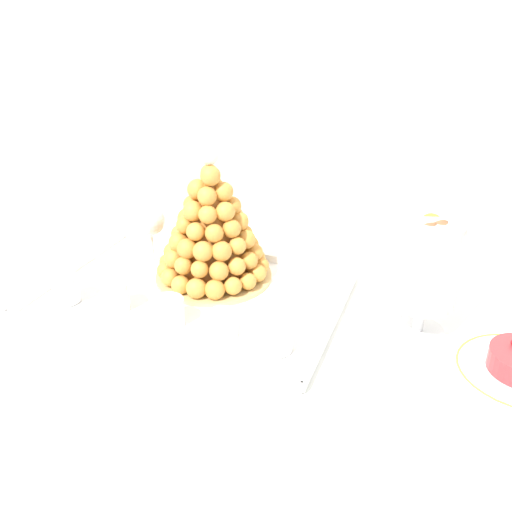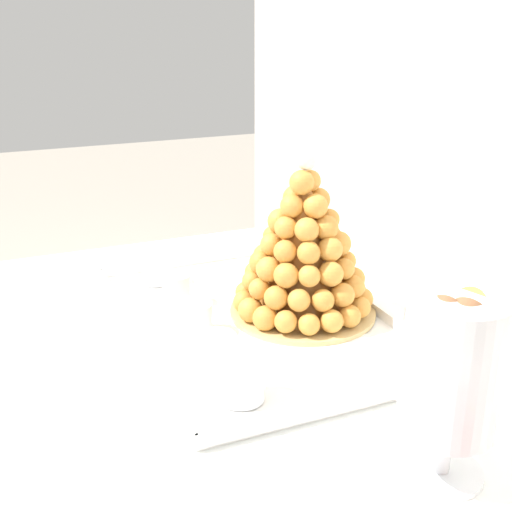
{
  "view_description": "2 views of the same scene",
  "coord_description": "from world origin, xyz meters",
  "px_view_note": "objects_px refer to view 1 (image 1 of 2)",
  "views": [
    {
      "loc": [
        0.28,
        -0.82,
        1.38
      ],
      "look_at": [
        -0.03,
        -0.01,
        0.95
      ],
      "focal_mm": 38.84,
      "sensor_mm": 36.0,
      "label": 1
    },
    {
      "loc": [
        0.76,
        -0.35,
        1.3
      ],
      "look_at": [
        0.04,
        -0.04,
        1.01
      ],
      "focal_mm": 47.31,
      "sensor_mm": 36.0,
      "label": 2
    }
  ],
  "objects_px": {
    "serving_tray": "(193,296)",
    "dessert_cup_left": "(66,290)",
    "dessert_cup_mid_left": "(115,298)",
    "wine_glass": "(150,222)",
    "dessert_cup_mid_right": "(223,325)",
    "dessert_cup_centre": "(168,313)",
    "dessert_cup_right": "(275,335)",
    "macaron_goblet": "(427,265)",
    "croquembouche": "(212,230)"
  },
  "relations": [
    {
      "from": "serving_tray",
      "to": "dessert_cup_left",
      "type": "relative_size",
      "value": 11.16
    },
    {
      "from": "dessert_cup_left",
      "to": "dessert_cup_mid_left",
      "type": "relative_size",
      "value": 0.96
    },
    {
      "from": "wine_glass",
      "to": "dessert_cup_left",
      "type": "bearing_deg",
      "value": -106.9
    },
    {
      "from": "dessert_cup_mid_left",
      "to": "wine_glass",
      "type": "bearing_deg",
      "value": 101.66
    },
    {
      "from": "wine_glass",
      "to": "dessert_cup_mid_left",
      "type": "bearing_deg",
      "value": -78.34
    },
    {
      "from": "dessert_cup_left",
      "to": "dessert_cup_mid_right",
      "type": "bearing_deg",
      "value": -0.09
    },
    {
      "from": "dessert_cup_centre",
      "to": "dessert_cup_right",
      "type": "height_order",
      "value": "dessert_cup_right"
    },
    {
      "from": "dessert_cup_right",
      "to": "wine_glass",
      "type": "distance_m",
      "value": 0.44
    },
    {
      "from": "dessert_cup_left",
      "to": "dessert_cup_centre",
      "type": "relative_size",
      "value": 0.89
    },
    {
      "from": "macaron_goblet",
      "to": "croquembouche",
      "type": "bearing_deg",
      "value": 174.41
    },
    {
      "from": "dessert_cup_mid_left",
      "to": "croquembouche",
      "type": "bearing_deg",
      "value": 57.04
    },
    {
      "from": "dessert_cup_left",
      "to": "croquembouche",
      "type": "bearing_deg",
      "value": 39.91
    },
    {
      "from": "dessert_cup_left",
      "to": "wine_glass",
      "type": "bearing_deg",
      "value": 73.1
    },
    {
      "from": "dessert_cup_mid_left",
      "to": "dessert_cup_centre",
      "type": "distance_m",
      "value": 0.12
    },
    {
      "from": "croquembouche",
      "to": "dessert_cup_right",
      "type": "xyz_separation_m",
      "value": [
        0.21,
        -0.2,
        -0.08
      ]
    },
    {
      "from": "serving_tray",
      "to": "croquembouche",
      "type": "height_order",
      "value": "croquembouche"
    },
    {
      "from": "dessert_cup_right",
      "to": "macaron_goblet",
      "type": "height_order",
      "value": "macaron_goblet"
    },
    {
      "from": "dessert_cup_centre",
      "to": "dessert_cup_right",
      "type": "bearing_deg",
      "value": -0.75
    },
    {
      "from": "dessert_cup_right",
      "to": "dessert_cup_centre",
      "type": "bearing_deg",
      "value": 179.25
    },
    {
      "from": "croquembouche",
      "to": "dessert_cup_left",
      "type": "bearing_deg",
      "value": -140.09
    },
    {
      "from": "croquembouche",
      "to": "dessert_cup_mid_right",
      "type": "xyz_separation_m",
      "value": [
        0.11,
        -0.2,
        -0.09
      ]
    },
    {
      "from": "dessert_cup_mid_right",
      "to": "macaron_goblet",
      "type": "height_order",
      "value": "macaron_goblet"
    },
    {
      "from": "dessert_cup_left",
      "to": "wine_glass",
      "type": "xyz_separation_m",
      "value": [
        0.07,
        0.22,
        0.07
      ]
    },
    {
      "from": "serving_tray",
      "to": "macaron_goblet",
      "type": "relative_size",
      "value": 2.56
    },
    {
      "from": "dessert_cup_left",
      "to": "dessert_cup_centre",
      "type": "height_order",
      "value": "dessert_cup_left"
    },
    {
      "from": "dessert_cup_mid_left",
      "to": "dessert_cup_mid_right",
      "type": "xyz_separation_m",
      "value": [
        0.23,
        -0.01,
        -0.0
      ]
    },
    {
      "from": "dessert_cup_left",
      "to": "dessert_cup_mid_left",
      "type": "height_order",
      "value": "dessert_cup_mid_left"
    },
    {
      "from": "dessert_cup_left",
      "to": "wine_glass",
      "type": "height_order",
      "value": "wine_glass"
    },
    {
      "from": "croquembouche",
      "to": "dessert_cup_mid_right",
      "type": "distance_m",
      "value": 0.24
    },
    {
      "from": "croquembouche",
      "to": "dessert_cup_mid_left",
      "type": "bearing_deg",
      "value": -122.96
    },
    {
      "from": "croquembouche",
      "to": "dessert_cup_centre",
      "type": "distance_m",
      "value": 0.21
    },
    {
      "from": "dessert_cup_left",
      "to": "macaron_goblet",
      "type": "relative_size",
      "value": 0.23
    },
    {
      "from": "dessert_cup_right",
      "to": "macaron_goblet",
      "type": "bearing_deg",
      "value": 34.49
    },
    {
      "from": "dessert_cup_mid_left",
      "to": "wine_glass",
      "type": "xyz_separation_m",
      "value": [
        -0.04,
        0.21,
        0.07
      ]
    },
    {
      "from": "dessert_cup_mid_left",
      "to": "dessert_cup_mid_right",
      "type": "bearing_deg",
      "value": -1.95
    },
    {
      "from": "serving_tray",
      "to": "dessert_cup_right",
      "type": "bearing_deg",
      "value": -27.3
    },
    {
      "from": "dessert_cup_mid_right",
      "to": "dessert_cup_left",
      "type": "bearing_deg",
      "value": 179.91
    },
    {
      "from": "serving_tray",
      "to": "dessert_cup_right",
      "type": "xyz_separation_m",
      "value": [
        0.22,
        -0.11,
        0.03
      ]
    },
    {
      "from": "dessert_cup_centre",
      "to": "macaron_goblet",
      "type": "distance_m",
      "value": 0.48
    },
    {
      "from": "serving_tray",
      "to": "wine_glass",
      "type": "relative_size",
      "value": 4.23
    },
    {
      "from": "serving_tray",
      "to": "dessert_cup_right",
      "type": "distance_m",
      "value": 0.25
    },
    {
      "from": "croquembouche",
      "to": "wine_glass",
      "type": "height_order",
      "value": "croquembouche"
    },
    {
      "from": "serving_tray",
      "to": "dessert_cup_left",
      "type": "bearing_deg",
      "value": -154.2
    },
    {
      "from": "dessert_cup_centre",
      "to": "dessert_cup_mid_right",
      "type": "distance_m",
      "value": 0.11
    },
    {
      "from": "dessert_cup_mid_left",
      "to": "dessert_cup_right",
      "type": "distance_m",
      "value": 0.33
    },
    {
      "from": "croquembouche",
      "to": "dessert_cup_right",
      "type": "height_order",
      "value": "croquembouche"
    },
    {
      "from": "macaron_goblet",
      "to": "wine_glass",
      "type": "distance_m",
      "value": 0.61
    },
    {
      "from": "dessert_cup_mid_right",
      "to": "wine_glass",
      "type": "xyz_separation_m",
      "value": [
        -0.28,
        0.22,
        0.07
      ]
    },
    {
      "from": "dessert_cup_centre",
      "to": "macaron_goblet",
      "type": "xyz_separation_m",
      "value": [
        0.44,
        0.15,
        0.11
      ]
    },
    {
      "from": "dessert_cup_mid_left",
      "to": "dessert_cup_centre",
      "type": "xyz_separation_m",
      "value": [
        0.12,
        -0.01,
        -0.0
      ]
    }
  ]
}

